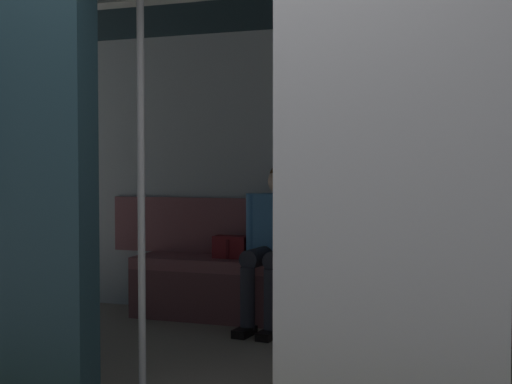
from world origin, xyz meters
TOP-DOWN VIEW (x-y plane):
  - train_car at (0.05, -1.19)m, footprint 6.40×2.76m
  - bench_seat at (0.00, -2.24)m, footprint 2.81×0.44m
  - person_seated at (0.24, -2.19)m, footprint 0.55×0.70m
  - handbag at (0.65, -2.31)m, footprint 0.26×0.15m
  - book at (-0.22, -2.28)m, footprint 0.22×0.26m
  - grab_pole_door at (0.37, -0.36)m, footprint 0.04×0.04m
  - grab_pole_far at (-0.37, -0.42)m, footprint 0.04×0.04m

SIDE VIEW (x-z plane):
  - bench_seat at x=0.00m, z-range 0.13..0.60m
  - book at x=-0.22m, z-range 0.48..0.50m
  - handbag at x=0.65m, z-range 0.48..0.65m
  - person_seated at x=0.24m, z-range 0.09..1.29m
  - grab_pole_door at x=0.37m, z-range 0.00..2.22m
  - grab_pole_far at x=-0.37m, z-range 0.00..2.22m
  - train_car at x=0.05m, z-range 0.37..2.73m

